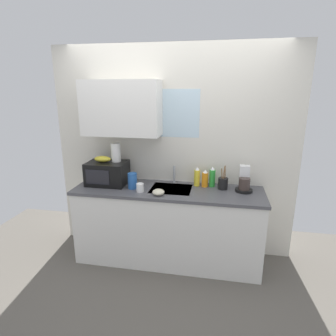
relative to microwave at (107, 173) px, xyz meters
name	(u,v)px	position (x,y,z in m)	size (l,w,h in m)	color
kitchen_wall_assembly	(164,144)	(0.63, 0.26, 0.32)	(2.93, 0.42, 2.50)	silver
counter_unit	(168,224)	(0.74, -0.05, -0.58)	(2.16, 0.63, 0.90)	white
sink_faucet	(174,174)	(0.78, 0.19, -0.03)	(0.03, 0.03, 0.21)	#B2B5BA
microwave	(107,173)	(0.00, 0.00, 0.00)	(0.46, 0.35, 0.27)	black
banana_bunch	(103,159)	(-0.05, 0.00, 0.17)	(0.20, 0.11, 0.07)	gold
paper_towel_roll	(116,152)	(0.10, 0.05, 0.24)	(0.11, 0.11, 0.22)	white
coffee_maker	(244,182)	(1.59, 0.06, -0.03)	(0.19, 0.21, 0.28)	black
dish_soap_bottle_yellow	(197,177)	(1.06, 0.13, -0.03)	(0.07, 0.07, 0.23)	yellow
dish_soap_bottle_orange	(205,179)	(1.15, 0.11, -0.04)	(0.07, 0.07, 0.20)	orange
dish_soap_bottle_green	(212,177)	(1.23, 0.14, -0.02)	(0.07, 0.07, 0.24)	green
cereal_canister	(132,181)	(0.34, -0.10, -0.04)	(0.10, 0.10, 0.18)	#2659A5
mug_white	(140,188)	(0.46, -0.19, -0.09)	(0.08, 0.08, 0.10)	white
utensil_crock	(223,183)	(1.36, 0.07, -0.07)	(0.11, 0.11, 0.27)	black
small_bowl	(158,192)	(0.68, -0.25, -0.10)	(0.13, 0.13, 0.07)	beige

